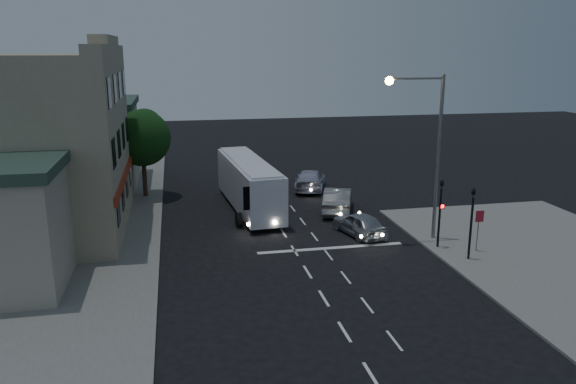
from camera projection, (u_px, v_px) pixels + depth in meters
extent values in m
plane|color=black|center=(303.00, 264.00, 27.89)|extent=(120.00, 120.00, 0.00)
cube|color=slate|center=(57.00, 230.00, 32.95)|extent=(12.00, 50.00, 0.12)
cube|color=silver|center=(371.00, 375.00, 18.40)|extent=(0.12, 1.60, 0.01)
cube|color=silver|center=(344.00, 332.00, 21.24)|extent=(0.12, 1.60, 0.01)
cube|color=silver|center=(324.00, 298.00, 24.09)|extent=(0.12, 1.60, 0.01)
cube|color=silver|center=(308.00, 272.00, 26.94)|extent=(0.12, 1.60, 0.01)
cube|color=silver|center=(294.00, 251.00, 29.79)|extent=(0.12, 1.60, 0.01)
cube|color=silver|center=(284.00, 233.00, 32.64)|extent=(0.12, 1.60, 0.01)
cube|color=silver|center=(274.00, 218.00, 35.48)|extent=(0.12, 1.60, 0.01)
cube|color=silver|center=(267.00, 206.00, 38.33)|extent=(0.12, 1.60, 0.01)
cube|color=silver|center=(260.00, 195.00, 41.18)|extent=(0.12, 1.60, 0.01)
cube|color=silver|center=(254.00, 185.00, 44.03)|extent=(0.12, 1.60, 0.01)
cube|color=silver|center=(394.00, 340.00, 20.61)|extent=(0.10, 1.50, 0.01)
cube|color=silver|center=(367.00, 305.00, 23.45)|extent=(0.10, 1.50, 0.01)
cube|color=silver|center=(346.00, 277.00, 26.30)|extent=(0.10, 1.50, 0.01)
cube|color=silver|center=(329.00, 255.00, 29.15)|extent=(0.10, 1.50, 0.01)
cube|color=silver|center=(314.00, 237.00, 32.00)|extent=(0.10, 1.50, 0.01)
cube|color=silver|center=(303.00, 221.00, 34.85)|extent=(0.10, 1.50, 0.01)
cube|color=silver|center=(293.00, 208.00, 37.69)|extent=(0.10, 1.50, 0.01)
cube|color=silver|center=(284.00, 197.00, 40.54)|extent=(0.10, 1.50, 0.01)
cube|color=silver|center=(277.00, 187.00, 43.39)|extent=(0.10, 1.50, 0.01)
cube|color=silver|center=(270.00, 179.00, 46.24)|extent=(0.10, 1.50, 0.01)
cube|color=silver|center=(331.00, 248.00, 30.18)|extent=(8.00, 0.35, 0.01)
cube|color=white|center=(249.00, 183.00, 37.11)|extent=(3.18, 11.03, 2.90)
cube|color=white|center=(248.00, 161.00, 36.74)|extent=(2.79, 10.64, 0.16)
cube|color=black|center=(261.00, 197.00, 31.88)|extent=(2.09, 0.28, 1.36)
cube|color=black|center=(265.00, 173.00, 37.61)|extent=(0.80, 9.03, 0.82)
cube|color=black|center=(231.00, 174.00, 37.17)|extent=(0.80, 9.03, 0.82)
cube|color=#AC2700|center=(264.00, 185.00, 38.29)|extent=(0.45, 4.97, 1.27)
cube|color=#AC2700|center=(230.00, 187.00, 37.85)|extent=(0.45, 4.97, 1.27)
cylinder|color=black|center=(239.00, 220.00, 33.60)|extent=(0.39, 0.93, 0.91)
cylinder|color=black|center=(276.00, 218.00, 34.04)|extent=(0.39, 0.93, 0.91)
cylinder|color=black|center=(229.00, 195.00, 39.36)|extent=(0.39, 0.93, 0.91)
cylinder|color=black|center=(261.00, 193.00, 39.80)|extent=(0.39, 0.93, 0.91)
cylinder|color=black|center=(227.00, 190.00, 40.83)|extent=(0.39, 0.93, 0.91)
cylinder|color=black|center=(257.00, 188.00, 41.27)|extent=(0.39, 0.93, 0.91)
cylinder|color=#FFF2CC|center=(248.00, 224.00, 32.05)|extent=(0.24, 0.07, 0.24)
cylinder|color=#FFF2CC|center=(275.00, 223.00, 32.35)|extent=(0.24, 0.07, 0.24)
imported|color=#A3A7B2|center=(359.00, 224.00, 32.14)|extent=(2.54, 4.25, 1.36)
imported|color=gray|center=(338.00, 200.00, 36.72)|extent=(3.28, 5.22, 1.63)
imported|color=silver|center=(310.00, 180.00, 42.66)|extent=(3.58, 5.53, 1.49)
cylinder|color=black|center=(439.00, 218.00, 29.70)|extent=(0.12, 0.12, 3.20)
imported|color=black|center=(442.00, 180.00, 29.19)|extent=(0.15, 0.18, 0.90)
cube|color=black|center=(442.00, 206.00, 29.35)|extent=(0.25, 0.12, 0.30)
cube|color=#FF0C0C|center=(442.00, 206.00, 29.29)|extent=(0.16, 0.02, 0.18)
cylinder|color=black|center=(471.00, 229.00, 27.93)|extent=(0.12, 0.12, 3.20)
imported|color=black|center=(474.00, 189.00, 27.43)|extent=(0.18, 0.15, 0.90)
cylinder|color=slate|center=(478.00, 232.00, 29.23)|extent=(0.06, 0.06, 2.00)
cube|color=#A81727|center=(480.00, 216.00, 28.94)|extent=(0.45, 0.03, 0.60)
cylinder|color=slate|center=(438.00, 159.00, 30.39)|extent=(0.20, 0.20, 9.00)
cylinder|color=slate|center=(417.00, 78.00, 29.03)|extent=(3.00, 0.12, 0.12)
sphere|color=#FFBF59|center=(389.00, 81.00, 28.77)|extent=(0.44, 0.44, 0.44)
cube|color=gray|center=(29.00, 146.00, 31.51)|extent=(10.00, 12.00, 10.00)
cube|color=gray|center=(105.00, 49.00, 31.08)|extent=(1.00, 12.00, 0.50)
cube|color=gray|center=(104.00, 40.00, 30.96)|extent=(1.00, 6.00, 0.50)
cube|color=#9E2D16|center=(125.00, 177.00, 32.98)|extent=(0.15, 12.00, 0.50)
cube|color=black|center=(118.00, 211.00, 28.90)|extent=(0.06, 1.30, 1.50)
cube|color=black|center=(123.00, 196.00, 31.75)|extent=(0.06, 1.30, 1.50)
cube|color=black|center=(127.00, 184.00, 34.60)|extent=(0.06, 1.30, 1.50)
cube|color=black|center=(130.00, 174.00, 37.44)|extent=(0.06, 1.30, 1.50)
cube|color=black|center=(114.00, 153.00, 28.16)|extent=(0.06, 1.30, 1.50)
cube|color=black|center=(119.00, 144.00, 31.01)|extent=(0.06, 1.30, 1.50)
cube|color=black|center=(123.00, 136.00, 33.85)|extent=(0.06, 1.30, 1.50)
cube|color=black|center=(127.00, 129.00, 36.70)|extent=(0.06, 1.30, 1.50)
cube|color=black|center=(109.00, 93.00, 27.42)|extent=(0.06, 1.30, 1.50)
cube|color=black|center=(115.00, 89.00, 30.26)|extent=(0.06, 1.30, 1.50)
cube|color=black|center=(120.00, 85.00, 33.11)|extent=(0.06, 1.30, 1.50)
cube|color=black|center=(124.00, 82.00, 35.96)|extent=(0.06, 1.30, 1.50)
cube|color=#A69F89|center=(76.00, 146.00, 43.49)|extent=(9.00, 9.00, 6.00)
cube|color=#2D4439|center=(72.00, 104.00, 42.69)|extent=(9.40, 9.40, 0.50)
cylinder|color=black|center=(145.00, 177.00, 40.17)|extent=(0.32, 0.32, 2.80)
sphere|color=#114216|center=(142.00, 138.00, 39.47)|extent=(4.00, 4.00, 4.00)
sphere|color=black|center=(145.00, 127.00, 39.91)|extent=(2.60, 2.60, 2.60)
sphere|color=#114216|center=(137.00, 134.00, 38.75)|extent=(2.40, 2.40, 2.40)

